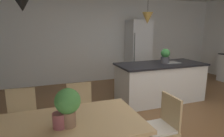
# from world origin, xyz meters

# --- Properties ---
(ground_plane) EXTENTS (10.00, 8.40, 0.04)m
(ground_plane) POSITION_xyz_m (0.00, 0.00, -0.02)
(ground_plane) COLOR brown
(wall_back_kitchen) EXTENTS (10.00, 0.12, 2.70)m
(wall_back_kitchen) POSITION_xyz_m (0.00, 3.26, 1.35)
(wall_back_kitchen) COLOR white
(wall_back_kitchen) RESTS_ON ground_plane
(dining_table) EXTENTS (1.84, 0.91, 0.74)m
(dining_table) POSITION_xyz_m (-1.93, -0.80, 0.67)
(dining_table) COLOR tan
(dining_table) RESTS_ON ground_plane
(chair_far_left) EXTENTS (0.43, 0.43, 0.87)m
(chair_far_left) POSITION_xyz_m (-2.34, 0.02, 0.47)
(chair_far_left) COLOR tan
(chair_far_left) RESTS_ON ground_plane
(chair_kitchen_end) EXTENTS (0.40, 0.40, 0.87)m
(chair_kitchen_end) POSITION_xyz_m (-0.64, -0.80, 0.47)
(chair_kitchen_end) COLOR tan
(chair_kitchen_end) RESTS_ON ground_plane
(chair_far_right) EXTENTS (0.42, 0.42, 0.87)m
(chair_far_right) POSITION_xyz_m (-1.52, 0.02, 0.47)
(chair_far_right) COLOR tan
(chair_far_right) RESTS_ON ground_plane
(kitchen_island) EXTENTS (2.06, 0.92, 0.91)m
(kitchen_island) POSITION_xyz_m (0.56, 1.01, 0.46)
(kitchen_island) COLOR white
(kitchen_island) RESTS_ON ground_plane
(refrigerator) EXTENTS (0.70, 0.67, 1.97)m
(refrigerator) POSITION_xyz_m (0.94, 2.86, 0.99)
(refrigerator) COLOR silver
(refrigerator) RESTS_ON ground_plane
(pendant_over_island_main) EXTENTS (0.23, 0.23, 0.90)m
(pendant_over_island_main) POSITION_xyz_m (0.16, 1.01, 1.92)
(pendant_over_island_main) COLOR black
(potted_plant_on_island) EXTENTS (0.21, 0.21, 0.34)m
(potted_plant_on_island) POSITION_xyz_m (0.68, 1.01, 1.07)
(potted_plant_on_island) COLOR #4C4C51
(potted_plant_on_island) RESTS_ON kitchen_island
(potted_plant_on_table) EXTENTS (0.25, 0.25, 0.39)m
(potted_plant_on_table) POSITION_xyz_m (-1.79, -0.88, 0.97)
(potted_plant_on_table) COLOR #8C664C
(potted_plant_on_table) RESTS_ON dining_table
(vase_on_dining_table) EXTENTS (0.14, 0.14, 0.15)m
(vase_on_dining_table) POSITION_xyz_m (-1.88, -0.87, 0.81)
(vase_on_dining_table) COLOR #994C51
(vase_on_dining_table) RESTS_ON dining_table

